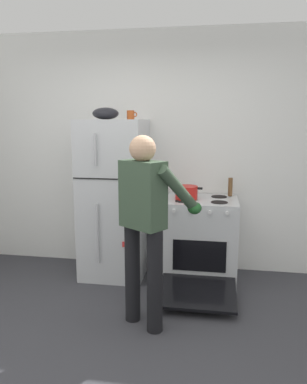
# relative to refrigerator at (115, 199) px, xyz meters

# --- Properties ---
(ground) EXTENTS (8.00, 8.00, 0.00)m
(ground) POSITION_rel_refrigerator_xyz_m (0.41, -1.57, -0.86)
(ground) COLOR #38383D
(kitchen_wall_back) EXTENTS (6.00, 0.10, 2.70)m
(kitchen_wall_back) POSITION_rel_refrigerator_xyz_m (0.41, 0.38, 0.49)
(kitchen_wall_back) COLOR white
(kitchen_wall_back) RESTS_ON ground
(refrigerator) EXTENTS (0.68, 0.72, 1.72)m
(refrigerator) POSITION_rel_refrigerator_xyz_m (0.00, 0.00, 0.00)
(refrigerator) COLOR silver
(refrigerator) RESTS_ON ground
(stove_range) EXTENTS (0.76, 1.21, 0.90)m
(stove_range) POSITION_rel_refrigerator_xyz_m (0.95, -0.02, -0.42)
(stove_range) COLOR silver
(stove_range) RESTS_ON ground
(person_cook) EXTENTS (0.68, 0.73, 1.60)m
(person_cook) POSITION_rel_refrigerator_xyz_m (0.55, -1.01, 0.10)
(person_cook) COLOR black
(person_cook) RESTS_ON ground
(red_pot) EXTENTS (0.33, 0.23, 0.14)m
(red_pot) POSITION_rel_refrigerator_xyz_m (0.79, -0.05, 0.11)
(red_pot) COLOR red
(red_pot) RESTS_ON stove_range
(coffee_mug) EXTENTS (0.11, 0.08, 0.10)m
(coffee_mug) POSITION_rel_refrigerator_xyz_m (0.18, 0.05, 0.91)
(coffee_mug) COLOR #B24C1E
(coffee_mug) RESTS_ON refrigerator
(pepper_mill) EXTENTS (0.05, 0.05, 0.20)m
(pepper_mill) POSITION_rel_refrigerator_xyz_m (1.25, 0.20, 0.14)
(pepper_mill) COLOR brown
(pepper_mill) RESTS_ON stove_range
(mixing_bowl) EXTENTS (0.28, 0.28, 0.13)m
(mixing_bowl) POSITION_rel_refrigerator_xyz_m (-0.08, 0.00, 0.92)
(mixing_bowl) COLOR black
(mixing_bowl) RESTS_ON refrigerator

